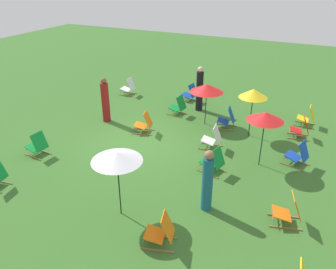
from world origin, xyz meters
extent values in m
plane|color=#386B28|center=(0.00, 0.00, 0.00)|extent=(40.00, 40.00, 0.00)
cube|color=olive|center=(-4.14, 5.29, 0.02)|extent=(0.04, 0.76, 0.04)
cube|color=olive|center=(-3.70, 5.29, 0.02)|extent=(0.04, 0.76, 0.04)
cube|color=yellow|center=(-3.92, 5.19, 0.27)|extent=(0.48, 0.43, 0.13)
cube|color=yellow|center=(-3.92, 5.49, 0.55)|extent=(0.48, 0.25, 0.57)
cylinder|color=olive|center=(-3.92, 4.99, 0.20)|extent=(0.44, 0.03, 0.03)
cube|color=olive|center=(-2.96, 5.14, 0.02)|extent=(0.16, 0.76, 0.04)
cube|color=olive|center=(-2.52, 5.21, 0.02)|extent=(0.16, 0.76, 0.04)
cube|color=red|center=(-2.72, 5.08, 0.27)|extent=(0.54, 0.51, 0.13)
cube|color=red|center=(-2.77, 5.37, 0.55)|extent=(0.51, 0.32, 0.57)
cylinder|color=olive|center=(-2.69, 4.88, 0.20)|extent=(0.44, 0.10, 0.03)
cube|color=olive|center=(3.98, -2.30, 0.02)|extent=(0.15, 0.76, 0.04)
cube|color=olive|center=(2.09, -2.49, 0.02)|extent=(0.10, 0.76, 0.04)
cube|color=olive|center=(2.53, -2.53, 0.02)|extent=(0.10, 0.76, 0.04)
cube|color=#148C38|center=(2.30, -2.61, 0.27)|extent=(0.52, 0.47, 0.13)
cube|color=#148C38|center=(2.33, -2.31, 0.55)|extent=(0.50, 0.29, 0.57)
cylinder|color=olive|center=(2.28, -2.81, 0.20)|extent=(0.44, 0.07, 0.03)
cube|color=olive|center=(-0.89, -0.21, 0.02)|extent=(0.23, 0.74, 0.04)
cube|color=olive|center=(-0.46, -0.10, 0.02)|extent=(0.23, 0.74, 0.04)
cube|color=orange|center=(-0.65, -0.25, 0.27)|extent=(0.58, 0.54, 0.13)
cube|color=orange|center=(-0.73, 0.04, 0.55)|extent=(0.53, 0.36, 0.57)
cylinder|color=olive|center=(-0.60, -0.45, 0.20)|extent=(0.43, 0.14, 0.03)
cube|color=olive|center=(-0.92, 5.37, 0.02)|extent=(0.23, 0.74, 0.04)
cube|color=olive|center=(-0.50, 5.26, 0.02)|extent=(0.23, 0.74, 0.04)
cube|color=#1947B7|center=(-0.73, 5.22, 0.27)|extent=(0.57, 0.54, 0.13)
cube|color=#1947B7|center=(-0.66, 5.51, 0.55)|extent=(0.53, 0.36, 0.57)
cylinder|color=olive|center=(-0.79, 5.03, 0.20)|extent=(0.43, 0.14, 0.03)
cube|color=olive|center=(-2.61, 2.49, 0.02)|extent=(0.17, 0.75, 0.04)
cube|color=olive|center=(-2.18, 2.57, 0.02)|extent=(0.17, 0.75, 0.04)
cube|color=#1947B7|center=(-2.37, 2.43, 0.27)|extent=(0.55, 0.51, 0.13)
cube|color=#1947B7|center=(-2.43, 2.73, 0.55)|extent=(0.52, 0.33, 0.57)
cylinder|color=olive|center=(-2.34, 2.24, 0.20)|extent=(0.44, 0.11, 0.03)
cube|color=olive|center=(0.59, 3.11, 0.02)|extent=(0.21, 0.75, 0.04)
cube|color=olive|center=(1.01, 3.01, 0.02)|extent=(0.21, 0.75, 0.04)
cube|color=#148C38|center=(0.78, 2.96, 0.27)|extent=(0.57, 0.53, 0.13)
cube|color=#148C38|center=(0.85, 3.25, 0.55)|extent=(0.52, 0.35, 0.57)
cylinder|color=olive|center=(0.73, 2.77, 0.20)|extent=(0.43, 0.13, 0.03)
cube|color=olive|center=(3.96, 2.90, 0.02)|extent=(0.24, 0.74, 0.04)
cube|color=olive|center=(4.39, 3.02, 0.02)|extent=(0.24, 0.74, 0.04)
cube|color=orange|center=(4.20, 2.86, 0.27)|extent=(0.58, 0.54, 0.13)
cube|color=orange|center=(4.12, 3.15, 0.55)|extent=(0.53, 0.37, 0.57)
cylinder|color=olive|center=(4.26, 2.67, 0.20)|extent=(0.43, 0.14, 0.03)
cube|color=olive|center=(2.01, 5.36, 0.02)|extent=(0.23, 0.74, 0.04)
cube|color=olive|center=(2.44, 5.48, 0.02)|extent=(0.23, 0.74, 0.04)
cube|color=orange|center=(2.25, 5.32, 0.27)|extent=(0.58, 0.54, 0.13)
cube|color=orange|center=(2.17, 5.61, 0.55)|extent=(0.53, 0.36, 0.57)
cylinder|color=olive|center=(2.30, 5.13, 0.20)|extent=(0.43, 0.14, 0.03)
cube|color=olive|center=(-3.00, 0.33, 0.02)|extent=(0.13, 0.76, 0.04)
cube|color=olive|center=(-2.56, 0.28, 0.02)|extent=(0.13, 0.76, 0.04)
cube|color=#148C38|center=(-2.79, 0.21, 0.27)|extent=(0.53, 0.49, 0.13)
cube|color=#148C38|center=(-2.75, 0.50, 0.55)|extent=(0.51, 0.31, 0.57)
cylinder|color=olive|center=(-2.82, 0.01, 0.20)|extent=(0.44, 0.08, 0.03)
cube|color=olive|center=(-0.82, 2.53, 0.02)|extent=(0.11, 0.76, 0.04)
cube|color=olive|center=(-0.39, 2.57, 0.02)|extent=(0.11, 0.76, 0.04)
cube|color=white|center=(-0.60, 2.45, 0.27)|extent=(0.52, 0.48, 0.13)
cube|color=white|center=(-0.62, 2.75, 0.55)|extent=(0.50, 0.29, 0.57)
cylinder|color=olive|center=(-0.58, 2.25, 0.20)|extent=(0.44, 0.07, 0.03)
cube|color=olive|center=(-4.65, 0.20, 0.02)|extent=(0.15, 0.76, 0.04)
cube|color=olive|center=(-4.22, 0.13, 0.02)|extent=(0.15, 0.76, 0.04)
cube|color=#1947B7|center=(-4.45, 0.07, 0.27)|extent=(0.54, 0.50, 0.13)
cube|color=#1947B7|center=(-4.41, 0.36, 0.55)|extent=(0.51, 0.32, 0.57)
cylinder|color=olive|center=(-4.48, -0.13, 0.20)|extent=(0.44, 0.10, 0.03)
cube|color=olive|center=(-4.19, -2.85, 0.02)|extent=(0.09, 0.76, 0.04)
cube|color=olive|center=(-3.75, -2.82, 0.02)|extent=(0.09, 0.76, 0.04)
cube|color=white|center=(-3.96, -2.94, 0.27)|extent=(0.51, 0.47, 0.13)
cube|color=white|center=(-3.98, -2.64, 0.55)|extent=(0.50, 0.28, 0.57)
cylinder|color=olive|center=(-3.94, -3.13, 0.20)|extent=(0.44, 0.06, 0.03)
cylinder|color=black|center=(-2.12, 3.50, 0.89)|extent=(0.03, 0.03, 1.77)
cone|color=yellow|center=(-2.12, 3.50, 1.65)|extent=(1.01, 1.01, 0.31)
cylinder|color=black|center=(3.64, 1.60, 0.88)|extent=(0.03, 0.03, 1.77)
cone|color=white|center=(3.64, 1.60, 1.68)|extent=(1.23, 1.23, 0.23)
cylinder|color=black|center=(-0.22, 4.28, 0.89)|extent=(0.03, 0.03, 1.77)
cone|color=red|center=(-0.22, 4.28, 1.66)|extent=(1.11, 1.11, 0.27)
cylinder|color=black|center=(-2.38, 1.69, 0.81)|extent=(0.03, 0.03, 1.62)
cone|color=red|center=(-2.38, 1.69, 1.49)|extent=(1.28, 1.28, 0.31)
cylinder|color=#195972|center=(2.53, 3.49, 0.75)|extent=(0.32, 0.32, 1.49)
sphere|color=#936647|center=(2.53, 3.49, 1.60)|extent=(0.23, 0.23, 0.23)
cylinder|color=black|center=(-3.63, 0.96, 0.85)|extent=(0.30, 0.30, 1.70)
sphere|color=beige|center=(-3.63, 0.96, 1.80)|extent=(0.24, 0.24, 0.24)
cylinder|color=maroon|center=(-0.94, -1.98, 0.80)|extent=(0.38, 0.38, 1.60)
sphere|color=brown|center=(-0.94, -1.98, 1.70)|extent=(0.22, 0.22, 0.22)
camera|label=1|loc=(9.27, 5.60, 5.69)|focal=36.15mm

